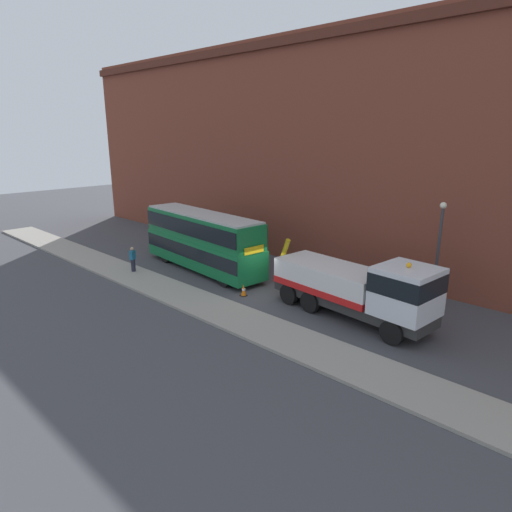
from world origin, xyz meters
The scene contains 8 objects.
ground_plane centered at (0.00, 0.00, 0.00)m, with size 120.00×120.00×0.00m, color #424247.
near_kerb centered at (0.00, -4.20, 0.07)m, with size 60.00×2.80×0.15m, color gray.
building_facade centered at (0.00, 7.02, 8.07)m, with size 60.00×1.50×16.00m.
recovery_tow_truck centered at (5.94, 0.14, 1.76)m, with size 10.23×3.42×3.67m.
double_decker_bus centered at (-6.46, 0.18, 2.23)m, with size 11.18×3.51×4.06m.
pedestrian_onlooker centered at (-9.27, -3.68, 0.99)m, with size 0.39×0.47×1.71m.
traffic_cone_near_bus centered at (-0.67, -1.53, 0.34)m, with size 0.36×0.36×0.72m.
street_lamp centered at (8.04, 4.83, 3.47)m, with size 0.36×0.36×5.83m.
Camera 1 is at (16.91, -18.86, 9.39)m, focal length 31.01 mm.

